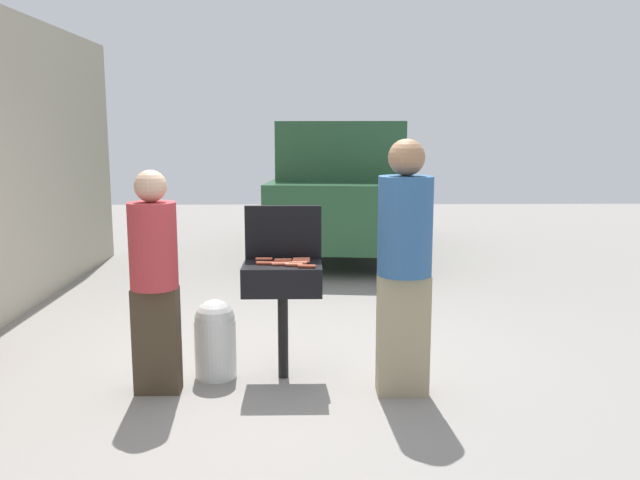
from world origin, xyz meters
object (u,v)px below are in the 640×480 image
hot_dog_2 (298,263)px  hot_dog_4 (283,260)px  person_left (154,274)px  hot_dog_1 (264,259)px  hot_dog_5 (307,266)px  bbq_grill (283,282)px  hot_dog_8 (301,261)px  hot_dog_0 (265,263)px  parked_minivan (345,187)px  hot_dog_9 (302,259)px  hot_dog_10 (280,264)px  hot_dog_3 (282,262)px  hot_dog_7 (294,265)px  hot_dog_6 (301,262)px  propane_tank (215,337)px  person_right (404,259)px

hot_dog_2 → hot_dog_4: bearing=133.7°
hot_dog_2 → person_left: bearing=-166.9°
hot_dog_1 → hot_dog_5: 0.44m
bbq_grill → hot_dog_8: 0.22m
hot_dog_0 → hot_dog_5: bearing=-20.9°
hot_dog_1 → parked_minivan: size_ratio=0.03×
hot_dog_9 → hot_dog_10: same height
hot_dog_3 → hot_dog_10: size_ratio=1.00×
hot_dog_2 → hot_dog_7: (-0.03, -0.06, 0.00)m
hot_dog_0 → hot_dog_1: (-0.02, 0.16, 0.00)m
hot_dog_10 → parked_minivan: 5.51m
bbq_grill → hot_dog_8: hot_dog_8 is taller
hot_dog_9 → person_left: 1.13m
hot_dog_4 → hot_dog_7: size_ratio=1.00×
hot_dog_7 → hot_dog_8: 0.17m
hot_dog_1 → hot_dog_4: same height
hot_dog_7 → hot_dog_2: bearing=63.3°
hot_dog_2 → hot_dog_3: bearing=162.1°
hot_dog_1 → hot_dog_7: bearing=-43.6°
hot_dog_8 → hot_dog_6: bearing=-89.4°
hot_dog_10 → hot_dog_6: bearing=25.9°
hot_dog_7 → hot_dog_8: same height
hot_dog_9 → hot_dog_10: size_ratio=1.00×
hot_dog_4 → hot_dog_8: size_ratio=1.00×
bbq_grill → hot_dog_1: bearing=139.4°
hot_dog_8 → hot_dog_9: bearing=86.9°
hot_dog_6 → person_left: size_ratio=0.08×
hot_dog_8 → hot_dog_9: size_ratio=1.00×
hot_dog_10 → hot_dog_0: bearing=164.9°
hot_dog_8 → hot_dog_7: bearing=-107.5°
hot_dog_4 → hot_dog_8: 0.14m
hot_dog_1 → hot_dog_2: (0.27, -0.17, 0.00)m
hot_dog_5 → hot_dog_7: bearing=149.1°
hot_dog_1 → hot_dog_4: 0.16m
bbq_grill → hot_dog_5: 0.29m
hot_dog_1 → propane_tank: hot_dog_1 is taller
person_left → hot_dog_9: bearing=4.1°
bbq_grill → hot_dog_8: (0.14, 0.07, 0.15)m
hot_dog_5 → bbq_grill: bearing=139.7°
hot_dog_2 → hot_dog_7: bearing=-116.7°
person_right → hot_dog_2: bearing=-6.5°
propane_tank → parked_minivan: (1.31, 5.37, 0.70)m
bbq_grill → parked_minivan: 5.44m
hot_dog_10 → parked_minivan: size_ratio=0.03×
propane_tank → person_left: person_left is taller
hot_dog_3 → hot_dog_0: bearing=-164.2°
hot_dog_2 → hot_dog_4: same height
hot_dog_4 → hot_dog_8: same height
hot_dog_1 → hot_dog_3: bearing=-40.7°
hot_dog_7 → hot_dog_10: size_ratio=1.00×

